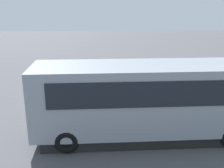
{
  "coord_description": "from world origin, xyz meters",
  "views": [
    {
      "loc": [
        0.33,
        14.7,
        5.72
      ],
      "look_at": [
        -0.35,
        -0.18,
        1.1
      ],
      "focal_mm": 42.92,
      "sensor_mm": 36.0,
      "label": 1
    }
  ],
  "objects_px": {
    "spectator_far_left": "(172,94)",
    "parked_motorcycle_silver": "(146,108)",
    "spectator_centre": "(130,94)",
    "spectator_far_right": "(86,96)",
    "tour_bus": "(146,102)",
    "spectator_right": "(107,95)",
    "spectator_left": "(149,93)",
    "stunt_motorcycle": "(69,82)"
  },
  "relations": [
    {
      "from": "spectator_centre",
      "to": "spectator_left",
      "type": "bearing_deg",
      "value": -172.71
    },
    {
      "from": "spectator_right",
      "to": "spectator_far_right",
      "type": "height_order",
      "value": "spectator_right"
    },
    {
      "from": "tour_bus",
      "to": "parked_motorcycle_silver",
      "type": "distance_m",
      "value": 2.41
    },
    {
      "from": "spectator_centre",
      "to": "stunt_motorcycle",
      "type": "bearing_deg",
      "value": -45.62
    },
    {
      "from": "stunt_motorcycle",
      "to": "spectator_far_left",
      "type": "bearing_deg",
      "value": 146.8
    },
    {
      "from": "spectator_far_left",
      "to": "parked_motorcycle_silver",
      "type": "bearing_deg",
      "value": 24.33
    },
    {
      "from": "tour_bus",
      "to": "spectator_centre",
      "type": "xyz_separation_m",
      "value": [
        0.37,
        -2.88,
        -0.65
      ]
    },
    {
      "from": "tour_bus",
      "to": "stunt_motorcycle",
      "type": "bearing_deg",
      "value": -58.75
    },
    {
      "from": "spectator_left",
      "to": "tour_bus",
      "type": "bearing_deg",
      "value": 76.98
    },
    {
      "from": "spectator_far_left",
      "to": "spectator_right",
      "type": "bearing_deg",
      "value": 1.09
    },
    {
      "from": "spectator_far_left",
      "to": "spectator_centre",
      "type": "height_order",
      "value": "spectator_far_left"
    },
    {
      "from": "parked_motorcycle_silver",
      "to": "stunt_motorcycle",
      "type": "xyz_separation_m",
      "value": [
        4.39,
        -4.53,
        0.13
      ]
    },
    {
      "from": "spectator_far_left",
      "to": "spectator_left",
      "type": "distance_m",
      "value": 1.22
    },
    {
      "from": "tour_bus",
      "to": "spectator_far_right",
      "type": "xyz_separation_m",
      "value": [
        2.71,
        -2.64,
        -0.66
      ]
    },
    {
      "from": "tour_bus",
      "to": "spectator_right",
      "type": "relative_size",
      "value": 5.52
    },
    {
      "from": "spectator_left",
      "to": "parked_motorcycle_silver",
      "type": "height_order",
      "value": "spectator_left"
    },
    {
      "from": "spectator_left",
      "to": "spectator_right",
      "type": "relative_size",
      "value": 0.98
    },
    {
      "from": "tour_bus",
      "to": "spectator_far_right",
      "type": "distance_m",
      "value": 3.84
    },
    {
      "from": "spectator_centre",
      "to": "spectator_far_right",
      "type": "distance_m",
      "value": 2.36
    },
    {
      "from": "tour_bus",
      "to": "spectator_far_left",
      "type": "relative_size",
      "value": 5.6
    },
    {
      "from": "stunt_motorcycle",
      "to": "tour_bus",
      "type": "bearing_deg",
      "value": 121.25
    },
    {
      "from": "spectator_far_right",
      "to": "stunt_motorcycle",
      "type": "distance_m",
      "value": 4.18
    },
    {
      "from": "tour_bus",
      "to": "spectator_far_right",
      "type": "height_order",
      "value": "tour_bus"
    },
    {
      "from": "tour_bus",
      "to": "parked_motorcycle_silver",
      "type": "height_order",
      "value": "tour_bus"
    },
    {
      "from": "tour_bus",
      "to": "spectator_centre",
      "type": "distance_m",
      "value": 2.97
    },
    {
      "from": "spectator_far_right",
      "to": "parked_motorcycle_silver",
      "type": "height_order",
      "value": "spectator_far_right"
    },
    {
      "from": "spectator_left",
      "to": "parked_motorcycle_silver",
      "type": "bearing_deg",
      "value": 71.85
    },
    {
      "from": "spectator_far_left",
      "to": "spectator_far_right",
      "type": "height_order",
      "value": "spectator_far_left"
    },
    {
      "from": "spectator_far_left",
      "to": "spectator_centre",
      "type": "distance_m",
      "value": 2.25
    },
    {
      "from": "spectator_left",
      "to": "spectator_centre",
      "type": "height_order",
      "value": "same"
    },
    {
      "from": "spectator_far_right",
      "to": "stunt_motorcycle",
      "type": "height_order",
      "value": "spectator_far_right"
    },
    {
      "from": "spectator_right",
      "to": "stunt_motorcycle",
      "type": "xyz_separation_m",
      "value": [
        2.42,
        -3.92,
        -0.41
      ]
    },
    {
      "from": "spectator_far_right",
      "to": "stunt_motorcycle",
      "type": "bearing_deg",
      "value": -71.87
    },
    {
      "from": "spectator_far_left",
      "to": "spectator_left",
      "type": "bearing_deg",
      "value": -12.77
    },
    {
      "from": "stunt_motorcycle",
      "to": "spectator_right",
      "type": "bearing_deg",
      "value": 121.65
    },
    {
      "from": "spectator_centre",
      "to": "spectator_far_right",
      "type": "height_order",
      "value": "spectator_centre"
    },
    {
      "from": "spectator_far_left",
      "to": "parked_motorcycle_silver",
      "type": "height_order",
      "value": "spectator_far_left"
    },
    {
      "from": "parked_motorcycle_silver",
      "to": "spectator_far_left",
      "type": "bearing_deg",
      "value": -155.67
    },
    {
      "from": "spectator_right",
      "to": "stunt_motorcycle",
      "type": "height_order",
      "value": "spectator_right"
    },
    {
      "from": "parked_motorcycle_silver",
      "to": "spectator_right",
      "type": "bearing_deg",
      "value": -17.13
    },
    {
      "from": "tour_bus",
      "to": "spectator_far_left",
      "type": "bearing_deg",
      "value": -124.42
    },
    {
      "from": "parked_motorcycle_silver",
      "to": "spectator_far_right",
      "type": "bearing_deg",
      "value": -10.47
    }
  ]
}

